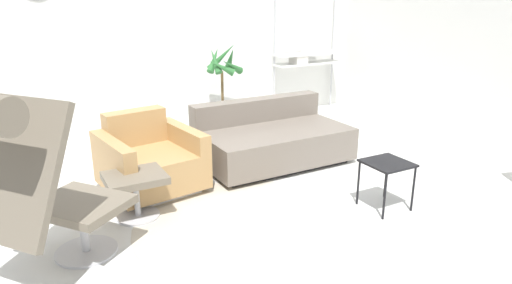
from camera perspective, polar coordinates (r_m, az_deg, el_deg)
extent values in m
plane|color=silver|center=(4.05, -3.54, -8.30)|extent=(12.00, 12.00, 0.00)
cube|color=silver|center=(6.28, -15.04, 13.88)|extent=(12.00, 0.06, 2.80)
cube|color=silver|center=(6.01, 28.70, 12.16)|extent=(0.06, 12.00, 2.80)
cylinder|color=#BCB29E|center=(3.78, -1.11, -10.28)|extent=(1.84, 1.84, 0.01)
cylinder|color=#BCBCC1|center=(3.63, -20.41, -12.67)|extent=(0.62, 0.62, 0.02)
cylinder|color=#BCBCC1|center=(3.55, -20.72, -10.27)|extent=(0.06, 0.06, 0.32)
cube|color=#6B6051|center=(3.46, -21.09, -7.32)|extent=(0.78, 0.79, 0.06)
cube|color=#6B6051|center=(3.04, -27.70, -3.09)|extent=(0.71, 0.74, 0.81)
cylinder|color=#BCBCC1|center=(4.02, -14.51, -8.91)|extent=(0.36, 0.36, 0.02)
cylinder|color=#BCBCC1|center=(3.95, -14.69, -6.80)|extent=(0.05, 0.05, 0.31)
cube|color=#6B6051|center=(3.88, -14.90, -4.34)|extent=(0.48, 0.41, 0.06)
cube|color=silver|center=(4.50, -12.74, -5.49)|extent=(0.78, 0.78, 0.06)
cube|color=#AD8451|center=(4.43, -12.91, -3.21)|extent=(0.71, 0.91, 0.32)
cube|color=#AD8451|center=(4.61, -14.89, 1.81)|extent=(0.62, 0.27, 0.34)
cube|color=#AD8451|center=(4.54, -8.91, -1.18)|extent=(0.24, 0.84, 0.51)
cube|color=#AD8451|center=(4.28, -17.34, -3.05)|extent=(0.24, 0.84, 0.51)
cube|color=black|center=(5.09, 2.20, -2.30)|extent=(1.45, 0.83, 0.05)
cube|color=#70665B|center=(5.02, 2.23, -0.19)|extent=(1.61, 0.97, 0.35)
cube|color=#70665B|center=(5.25, 0.12, 4.07)|extent=(1.60, 0.23, 0.26)
cube|color=black|center=(4.06, 16.12, -2.55)|extent=(0.37, 0.37, 0.02)
cylinder|color=black|center=(3.92, 15.79, -6.61)|extent=(0.02, 0.02, 0.41)
cylinder|color=black|center=(4.14, 19.06, -5.58)|extent=(0.02, 0.02, 0.41)
cylinder|color=black|center=(4.14, 12.67, -5.02)|extent=(0.02, 0.02, 0.41)
cylinder|color=black|center=(4.35, 15.93, -4.14)|extent=(0.02, 0.02, 0.41)
cylinder|color=#333338|center=(6.36, -4.14, 2.91)|extent=(0.31, 0.31, 0.27)
cylinder|color=#382819|center=(6.33, -4.17, 4.03)|extent=(0.29, 0.29, 0.02)
cylinder|color=brown|center=(6.27, -4.23, 6.45)|extent=(0.04, 0.04, 0.53)
cone|color=#2D6B33|center=(6.23, -3.22, 10.30)|extent=(0.13, 0.33, 0.37)
cone|color=#2D6B33|center=(6.37, -4.30, 10.56)|extent=(0.42, 0.27, 0.41)
cone|color=#2D6B33|center=(6.25, -5.27, 10.17)|extent=(0.31, 0.27, 0.35)
cone|color=#2D6B33|center=(6.15, -5.13, 10.03)|extent=(0.13, 0.29, 0.34)
cone|color=#2D6B33|center=(6.05, -4.31, 9.32)|extent=(0.37, 0.24, 0.25)
cone|color=#2D6B33|center=(6.09, -3.05, 9.47)|extent=(0.40, 0.25, 0.26)
cylinder|color=#BCBCC1|center=(7.01, 2.33, 10.93)|extent=(0.03, 0.03, 1.85)
cylinder|color=#BCBCC1|center=(7.63, 9.57, 11.28)|extent=(0.03, 0.03, 1.85)
cube|color=white|center=(7.23, 6.60, 9.72)|extent=(1.16, 0.28, 0.02)
cube|color=white|center=(7.21, 6.65, 10.89)|extent=(1.16, 0.28, 0.02)
cube|color=beige|center=(7.10, 5.33, 10.22)|extent=(0.20, 0.24, 0.12)
cube|color=silver|center=(7.25, 7.27, 11.47)|extent=(0.30, 0.24, 0.12)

